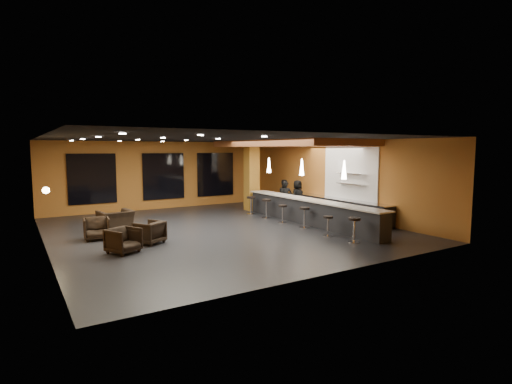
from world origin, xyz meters
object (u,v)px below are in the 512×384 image
pendant_0 (344,170)px  bar_stool_2 (304,215)px  staff_b (285,196)px  bar_stool_3 (283,211)px  pendant_2 (269,165)px  bar_stool_5 (251,203)px  armchair_d (116,220)px  staff_a (286,198)px  staff_c (297,196)px  pendant_1 (302,167)px  bar_stool_1 (328,223)px  bar_stool_4 (266,206)px  column (252,176)px  bar_counter (309,212)px  armchair_a (124,240)px  armchair_b (150,232)px  bar_stool_0 (354,227)px  prep_counter (336,209)px  armchair_c (97,229)px

pendant_0 → bar_stool_2: bearing=114.4°
staff_b → bar_stool_3: size_ratio=2.10×
bar_stool_2 → pendant_2: bearing=79.4°
bar_stool_2 → bar_stool_5: bar_stool_5 is taller
armchair_d → bar_stool_3: size_ratio=1.55×
staff_a → staff_b: size_ratio=1.00×
armchair_d → staff_c: bearing=171.4°
staff_a → bar_stool_3: bearing=-109.3°
pendant_0 → staff_a: pendant_0 is taller
pendant_1 → bar_stool_1: pendant_1 is taller
pendant_0 → bar_stool_4: bearing=100.2°
column → pendant_0: bearing=-90.0°
pendant_1 → staff_c: size_ratio=0.44×
bar_counter → bar_stool_1: bar_counter is taller
staff_b → armchair_d: 8.33m
bar_stool_2 → bar_stool_4: (-0.07, 2.63, 0.03)m
bar_counter → bar_stool_5: bearing=102.6°
staff_b → armchair_a: bearing=-150.2°
staff_c → bar_stool_3: bearing=-157.1°
bar_stool_1 → armchair_d: bearing=140.9°
bar_stool_2 → bar_stool_4: bar_stool_4 is taller
armchair_b → bar_stool_0: 6.79m
pendant_1 → armchair_a: size_ratio=0.84×
staff_c → pendant_2: bearing=156.7°
prep_counter → staff_b: bearing=106.1°
bar_counter → pendant_1: bearing=90.0°
bar_stool_1 → bar_stool_4: 4.26m
prep_counter → column: bearing=116.0°
bar_stool_3 → armchair_d: bearing=162.0°
bar_stool_0 → bar_stool_4: bearing=89.2°
armchair_a → armchair_d: (0.56, 3.61, 0.00)m
armchair_a → column: bearing=6.9°
staff_a → staff_c: bearing=36.2°
pendant_0 → armchair_a: 8.04m
staff_c → armchair_c: staff_c is taller
pendant_2 → column: bearing=90.0°
armchair_a → bar_stool_2: 7.03m
staff_a → armchair_b: staff_a is taller
bar_stool_3 → prep_counter: bearing=-6.8°
pendant_0 → staff_b: 5.68m
pendant_0 → staff_a: (0.71, 4.59, -1.56)m
pendant_2 → bar_stool_1: pendant_2 is taller
bar_stool_1 → bar_stool_2: size_ratio=0.88×
pendant_1 → bar_stool_5: size_ratio=0.81×
pendant_0 → pendant_2: 5.00m
bar_stool_1 → bar_stool_5: (0.13, 5.55, 0.08)m
pendant_2 → bar_stool_2: bearing=-100.6°
column → armchair_b: column is taller
prep_counter → staff_b: 2.97m
pendant_0 → bar_stool_5: bearing=98.0°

